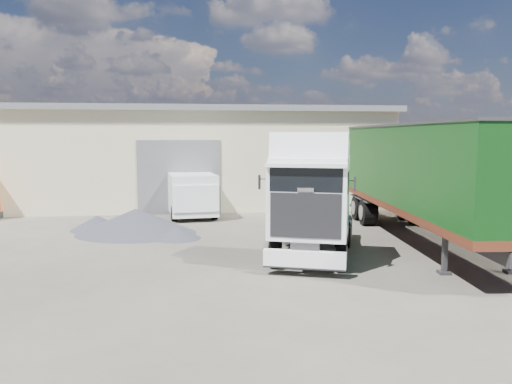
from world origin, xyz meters
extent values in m
plane|color=black|center=(0.00, 0.00, 0.00)|extent=(120.00, 120.00, 0.00)
cube|color=beige|center=(-6.00, 16.00, 2.50)|extent=(30.00, 12.00, 5.00)
cube|color=#555759|center=(-6.00, 16.00, 5.15)|extent=(30.60, 12.60, 0.30)
cube|color=#555759|center=(-2.00, 9.98, 1.80)|extent=(4.00, 0.08, 3.60)
cube|color=#555759|center=(-6.00, 16.00, 5.35)|extent=(30.60, 0.40, 0.15)
cube|color=#933925|center=(11.50, 6.00, 1.25)|extent=(0.35, 26.00, 2.50)
cylinder|color=black|center=(1.94, -0.68, 0.46)|extent=(2.34, 1.58, 0.93)
cylinder|color=black|center=(2.94, 2.22, 0.46)|extent=(2.38, 1.60, 0.93)
cylinder|color=black|center=(3.34, 3.37, 0.46)|extent=(2.38, 1.60, 0.93)
cube|color=#2D2D30|center=(2.63, 1.31, 0.79)|extent=(2.64, 5.71, 0.26)
cube|color=white|center=(1.66, -1.46, 0.48)|extent=(2.18, 0.94, 0.48)
cube|color=white|center=(2.04, -0.39, 1.99)|extent=(2.73, 2.62, 2.14)
cube|color=black|center=(1.71, -1.34, 1.66)|extent=(1.84, 0.68, 1.22)
cube|color=black|center=(1.71, -1.32, 2.62)|extent=(1.87, 0.69, 0.66)
cube|color=white|center=(2.09, -0.22, 3.37)|extent=(2.61, 2.31, 1.07)
cube|color=#0C5848|center=(1.11, 0.30, 1.75)|extent=(0.23, 0.62, 0.96)
cube|color=#0C5848|center=(3.19, -0.42, 1.75)|extent=(0.23, 0.62, 0.96)
cylinder|color=#2D2D30|center=(3.00, 2.38, 0.97)|extent=(1.22, 1.22, 0.10)
cube|color=#2D2D30|center=(5.57, -1.63, 0.58)|extent=(0.34, 0.34, 1.16)
cube|color=#2D2D30|center=(7.46, -1.78, 0.58)|extent=(0.34, 0.34, 1.16)
cylinder|color=black|center=(7.18, 6.52, 0.56)|extent=(2.76, 1.33, 1.12)
cube|color=#2D2D30|center=(6.84, 2.28, 0.95)|extent=(1.85, 12.65, 0.37)
cube|color=#582414|center=(6.84, 2.28, 1.29)|extent=(3.64, 12.80, 0.25)
cube|color=black|center=(6.84, 2.28, 2.79)|extent=(3.64, 12.80, 2.74)
cube|color=#2D2D30|center=(6.84, 2.28, 4.18)|extent=(3.70, 12.87, 0.08)
cylinder|color=black|center=(-1.29, 8.09, 0.35)|extent=(2.14, 0.95, 0.71)
cylinder|color=black|center=(-1.71, 11.51, 0.35)|extent=(2.14, 0.95, 0.71)
cube|color=white|center=(-1.50, 9.80, 1.13)|extent=(2.62, 5.16, 1.83)
cube|color=white|center=(-1.26, 7.77, 1.08)|extent=(2.09, 1.20, 1.18)
cube|color=black|center=(-1.28, 7.98, 1.67)|extent=(1.88, 0.31, 0.65)
cone|color=black|center=(-3.55, 5.28, 0.49)|extent=(5.22, 5.22, 0.98)
cone|color=black|center=(-1.92, 4.10, 0.24)|extent=(1.96, 1.96, 0.49)
cone|color=black|center=(-5.21, 6.26, 0.29)|extent=(2.39, 2.39, 0.59)
camera|label=1|loc=(-1.22, -14.35, 3.80)|focal=35.00mm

